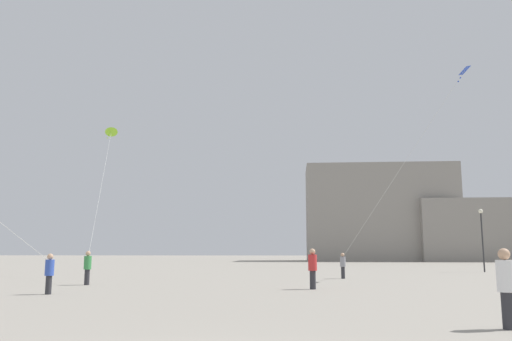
{
  "coord_description": "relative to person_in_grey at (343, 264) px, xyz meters",
  "views": [
    {
      "loc": [
        1.18,
        -7.19,
        1.8
      ],
      "look_at": [
        0.0,
        17.19,
        5.57
      ],
      "focal_mm": 35.94,
      "sensor_mm": 36.0,
      "label": 1
    }
  ],
  "objects": [
    {
      "name": "person_in_blue",
      "position": [
        -13.3,
        -11.94,
        0.02
      ],
      "size": [
        0.36,
        0.36,
        1.63
      ],
      "rotation": [
        0.0,
        0.0,
        2.58
      ],
      "color": "#2D2D33",
      "rests_on": "ground_plane"
    },
    {
      "name": "person_in_green",
      "position": [
        -13.81,
        -6.42,
        0.07
      ],
      "size": [
        0.38,
        0.38,
        1.72
      ],
      "rotation": [
        0.0,
        0.0,
        2.32
      ],
      "color": "#2D2D33",
      "rests_on": "ground_plane"
    },
    {
      "name": "building_left_hall",
      "position": [
        11.96,
        50.63,
        6.66
      ],
      "size": [
        23.48,
        11.34,
        15.06
      ],
      "color": "gray",
      "rests_on": "ground_plane"
    },
    {
      "name": "building_centre_hall",
      "position": [
        29.96,
        50.26,
        3.81
      ],
      "size": [
        26.0,
        14.27,
        9.36
      ],
      "color": "gray",
      "rests_on": "ground_plane"
    },
    {
      "name": "person_in_red",
      "position": [
        -2.41,
        -8.74,
        0.14
      ],
      "size": [
        0.4,
        0.4,
        1.84
      ],
      "rotation": [
        0.0,
        0.0,
        1.22
      ],
      "color": "#2D2D33",
      "rests_on": "ground_plane"
    },
    {
      "name": "lamppost_east",
      "position": [
        12.51,
        10.03,
        2.53
      ],
      "size": [
        0.36,
        0.36,
        5.08
      ],
      "color": "#2D2D30",
      "rests_on": "ground_plane"
    },
    {
      "name": "kite_cobalt_delta",
      "position": [
        7.54,
        -1.03,
        11.73
      ],
      "size": [
        8.24,
        1.68,
        11.97
      ],
      "color": "blue"
    },
    {
      "name": "kite_lime_diamond",
      "position": [
        -17.86,
        8.06,
        10.48
      ],
      "size": [
        4.76,
        15.34,
        10.6
      ],
      "color": "#8CD12D"
    },
    {
      "name": "person_in_white",
      "position": [
        1.31,
        -20.46,
        0.13
      ],
      "size": [
        0.4,
        0.4,
        1.83
      ],
      "rotation": [
        0.0,
        0.0,
        4.45
      ],
      "color": "#2D2D33",
      "rests_on": "ground_plane"
    },
    {
      "name": "person_in_grey",
      "position": [
        0.0,
        0.0,
        0.0
      ],
      "size": [
        0.35,
        0.35,
        1.59
      ],
      "rotation": [
        0.0,
        0.0,
        5.45
      ],
      "color": "#2D2D33",
      "rests_on": "ground_plane"
    }
  ]
}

